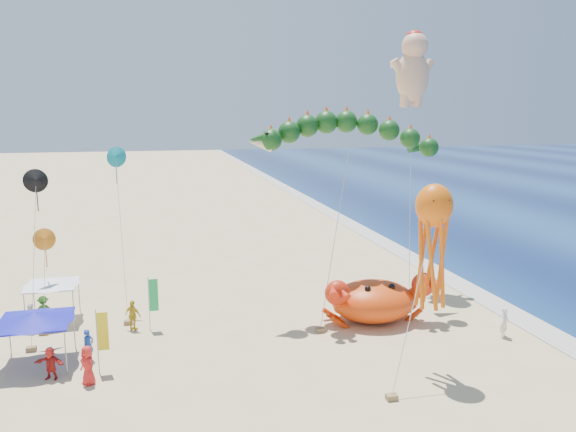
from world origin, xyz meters
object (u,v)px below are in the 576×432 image
at_px(crab_inflatable, 374,300).
at_px(canopy_white, 52,282).
at_px(canopy_blue, 34,317).
at_px(cherub_kite, 413,67).
at_px(octopus_kite, 433,237).
at_px(dragon_kite, 347,139).

bearing_deg(crab_inflatable, canopy_white, 166.20).
xyz_separation_m(canopy_blue, canopy_white, (-0.16, 6.15, -0.00)).
relative_size(crab_inflatable, cherub_kite, 0.39).
xyz_separation_m(crab_inflatable, canopy_blue, (-18.60, -1.54, 1.11)).
xyz_separation_m(crab_inflatable, canopy_white, (-18.76, 4.61, 1.10)).
height_order(crab_inflatable, octopus_kite, octopus_kite).
xyz_separation_m(dragon_kite, cherub_kite, (6.43, 4.61, 4.71)).
xyz_separation_m(cherub_kite, canopy_blue, (-23.97, -8.57, -13.06)).
distance_m(crab_inflatable, octopus_kite, 8.69).
relative_size(cherub_kite, canopy_white, 5.66).
xyz_separation_m(crab_inflatable, dragon_kite, (-1.07, 2.42, 9.46)).
distance_m(octopus_kite, canopy_blue, 19.77).
height_order(octopus_kite, canopy_white, octopus_kite).
xyz_separation_m(dragon_kite, canopy_blue, (-17.53, -3.96, -8.35)).
bearing_deg(canopy_blue, crab_inflatable, 4.74).
height_order(dragon_kite, canopy_white, dragon_kite).
relative_size(octopus_kite, canopy_blue, 2.45).
bearing_deg(canopy_blue, dragon_kite, 12.73).
height_order(crab_inflatable, canopy_blue, crab_inflatable).
height_order(octopus_kite, canopy_blue, octopus_kite).
height_order(dragon_kite, octopus_kite, dragon_kite).
height_order(cherub_kite, canopy_blue, cherub_kite).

